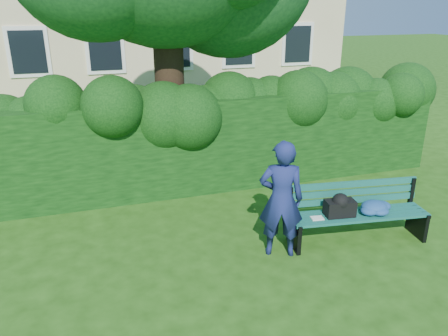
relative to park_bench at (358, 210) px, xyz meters
name	(u,v)px	position (x,y,z in m)	size (l,w,h in m)	color
ground	(236,237)	(-1.74, 0.64, -0.50)	(80.00, 80.00, 0.00)	#1E470F
hedge	(199,143)	(-1.74, 2.84, 0.40)	(10.00, 1.00, 1.80)	black
park_bench	(358,210)	(0.00, 0.00, 0.00)	(2.18, 0.83, 0.89)	#105246
man_reading	(281,199)	(-1.29, 0.01, 0.36)	(0.63, 0.42, 1.73)	navy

